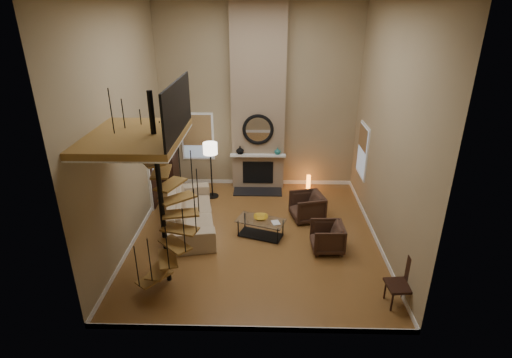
{
  "coord_description": "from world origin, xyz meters",
  "views": [
    {
      "loc": [
        0.23,
        -8.72,
        5.39
      ],
      "look_at": [
        0.0,
        0.4,
        1.4
      ],
      "focal_mm": 28.06,
      "sensor_mm": 36.0,
      "label": 1
    }
  ],
  "objects_px": {
    "armchair_near": "(310,207)",
    "side_chair": "(404,282)",
    "hutch": "(169,161)",
    "armchair_far": "(330,237)",
    "floor_lamp": "(210,153)",
    "coffee_table": "(261,226)",
    "accent_lamp": "(308,182)",
    "sofa": "(190,211)"
  },
  "relations": [
    {
      "from": "armchair_near",
      "to": "side_chair",
      "type": "relative_size",
      "value": 0.84
    },
    {
      "from": "sofa",
      "to": "coffee_table",
      "type": "distance_m",
      "value": 1.95
    },
    {
      "from": "sofa",
      "to": "armchair_near",
      "type": "xyz_separation_m",
      "value": [
        3.2,
        0.42,
        -0.04
      ]
    },
    {
      "from": "accent_lamp",
      "to": "side_chair",
      "type": "bearing_deg",
      "value": -75.97
    },
    {
      "from": "side_chair",
      "to": "coffee_table",
      "type": "bearing_deg",
      "value": 138.67
    },
    {
      "from": "hutch",
      "to": "sofa",
      "type": "xyz_separation_m",
      "value": [
        1.0,
        -2.26,
        -0.55
      ]
    },
    {
      "from": "floor_lamp",
      "to": "side_chair",
      "type": "bearing_deg",
      "value": -47.51
    },
    {
      "from": "sofa",
      "to": "side_chair",
      "type": "distance_m",
      "value": 5.53
    },
    {
      "from": "armchair_near",
      "to": "accent_lamp",
      "type": "relative_size",
      "value": 1.82
    },
    {
      "from": "hutch",
      "to": "armchair_near",
      "type": "height_order",
      "value": "hutch"
    },
    {
      "from": "hutch",
      "to": "armchair_far",
      "type": "relative_size",
      "value": 2.41
    },
    {
      "from": "sofa",
      "to": "armchair_far",
      "type": "bearing_deg",
      "value": -118.49
    },
    {
      "from": "hutch",
      "to": "armchair_far",
      "type": "bearing_deg",
      "value": -36.76
    },
    {
      "from": "accent_lamp",
      "to": "floor_lamp",
      "type": "bearing_deg",
      "value": -168.88
    },
    {
      "from": "coffee_table",
      "to": "side_chair",
      "type": "height_order",
      "value": "side_chair"
    },
    {
      "from": "sofa",
      "to": "armchair_near",
      "type": "height_order",
      "value": "sofa"
    },
    {
      "from": "hutch",
      "to": "floor_lamp",
      "type": "xyz_separation_m",
      "value": [
        1.37,
        -0.55,
        0.46
      ]
    },
    {
      "from": "armchair_near",
      "to": "floor_lamp",
      "type": "xyz_separation_m",
      "value": [
        -2.83,
        1.29,
        1.06
      ]
    },
    {
      "from": "armchair_near",
      "to": "side_chair",
      "type": "distance_m",
      "value": 3.7
    },
    {
      "from": "accent_lamp",
      "to": "side_chair",
      "type": "distance_m",
      "value": 5.44
    },
    {
      "from": "hutch",
      "to": "floor_lamp",
      "type": "bearing_deg",
      "value": -21.83
    },
    {
      "from": "accent_lamp",
      "to": "armchair_near",
      "type": "bearing_deg",
      "value": -94.49
    },
    {
      "from": "armchair_far",
      "to": "coffee_table",
      "type": "distance_m",
      "value": 1.76
    },
    {
      "from": "accent_lamp",
      "to": "side_chair",
      "type": "height_order",
      "value": "side_chair"
    },
    {
      "from": "hutch",
      "to": "armchair_near",
      "type": "distance_m",
      "value": 4.62
    },
    {
      "from": "armchair_far",
      "to": "floor_lamp",
      "type": "height_order",
      "value": "floor_lamp"
    },
    {
      "from": "coffee_table",
      "to": "floor_lamp",
      "type": "relative_size",
      "value": 0.76
    },
    {
      "from": "hutch",
      "to": "accent_lamp",
      "type": "height_order",
      "value": "hutch"
    },
    {
      "from": "floor_lamp",
      "to": "accent_lamp",
      "type": "height_order",
      "value": "floor_lamp"
    },
    {
      "from": "side_chair",
      "to": "armchair_near",
      "type": "bearing_deg",
      "value": 113.33
    },
    {
      "from": "armchair_near",
      "to": "accent_lamp",
      "type": "bearing_deg",
      "value": 162.07
    },
    {
      "from": "armchair_far",
      "to": "sofa",
      "type": "bearing_deg",
      "value": -109.5
    },
    {
      "from": "armchair_far",
      "to": "side_chair",
      "type": "distance_m",
      "value": 2.18
    },
    {
      "from": "armchair_far",
      "to": "floor_lamp",
      "type": "xyz_separation_m",
      "value": [
        -3.16,
        2.83,
        1.06
      ]
    },
    {
      "from": "coffee_table",
      "to": "sofa",
      "type": "bearing_deg",
      "value": 164.5
    },
    {
      "from": "accent_lamp",
      "to": "armchair_far",
      "type": "bearing_deg",
      "value": -86.95
    },
    {
      "from": "coffee_table",
      "to": "hutch",
      "type": "bearing_deg",
      "value": 135.93
    },
    {
      "from": "hutch",
      "to": "side_chair",
      "type": "xyz_separation_m",
      "value": [
        5.66,
        -5.23,
        -0.42
      ]
    },
    {
      "from": "armchair_far",
      "to": "coffee_table",
      "type": "xyz_separation_m",
      "value": [
        -1.65,
        0.6,
        -0.07
      ]
    },
    {
      "from": "hutch",
      "to": "floor_lamp",
      "type": "height_order",
      "value": "hutch"
    },
    {
      "from": "hutch",
      "to": "side_chair",
      "type": "distance_m",
      "value": 7.72
    },
    {
      "from": "armchair_near",
      "to": "hutch",
      "type": "bearing_deg",
      "value": -127.1
    }
  ]
}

